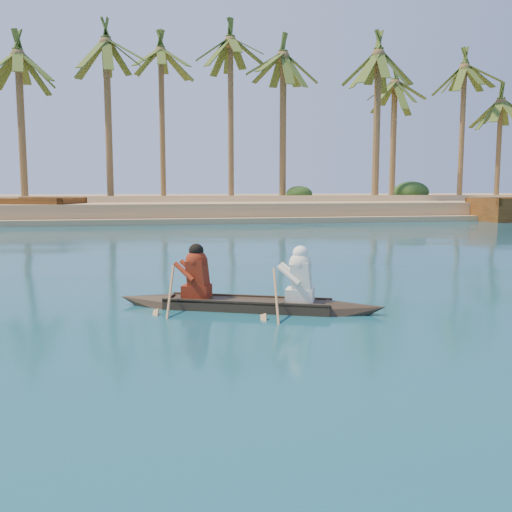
{
  "coord_description": "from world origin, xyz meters",
  "views": [
    {
      "loc": [
        0.23,
        -15.13,
        2.48
      ],
      "look_at": [
        2.55,
        -3.12,
        0.98
      ],
      "focal_mm": 40.0,
      "sensor_mm": 36.0,
      "label": 1
    }
  ],
  "objects": [
    {
      "name": "palm_grove",
      "position": [
        0.0,
        35.0,
        8.0
      ],
      "size": [
        110.0,
        14.0,
        16.0
      ],
      "primitive_type": null,
      "color": "#3E571E",
      "rests_on": "ground"
    },
    {
      "name": "shrub_cluster",
      "position": [
        0.0,
        31.5,
        1.2
      ],
      "size": [
        100.0,
        6.0,
        2.4
      ],
      "primitive_type": null,
      "color": "#213915",
      "rests_on": "ground"
    },
    {
      "name": "canoe",
      "position": [
        2.2,
        -4.0,
        0.29
      ],
      "size": [
        5.36,
        2.75,
        1.51
      ],
      "rotation": [
        0.0,
        0.0,
        -0.39
      ],
      "color": "#31241B",
      "rests_on": "ground"
    },
    {
      "name": "ground",
      "position": [
        0.0,
        0.0,
        0.0
      ],
      "size": [
        160.0,
        160.0,
        0.0
      ],
      "primitive_type": "plane",
      "color": "#0C3B4F",
      "rests_on": "ground"
    },
    {
      "name": "sandy_embankment",
      "position": [
        0.0,
        46.89,
        0.53
      ],
      "size": [
        150.0,
        51.0,
        1.5
      ],
      "color": "tan",
      "rests_on": "ground"
    }
  ]
}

